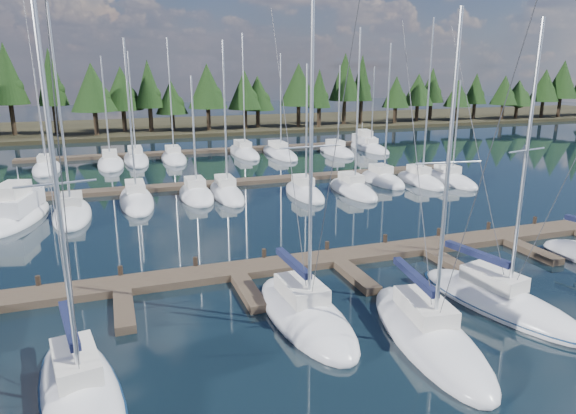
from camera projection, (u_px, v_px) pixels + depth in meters
name	position (u px, v px, depth m)	size (l,w,h in m)	color
ground	(272.00, 210.00, 41.33)	(260.00, 260.00, 0.00)	black
far_shore	(175.00, 126.00, 95.85)	(220.00, 30.00, 0.60)	#2C2818
main_dock	(338.00, 262.00, 29.78)	(44.00, 6.13, 0.90)	#4C3E2F
back_docks	(221.00, 165.00, 59.10)	(50.00, 21.80, 0.40)	#4C3E2F
front_sailboat_1	(81.00, 394.00, 17.63)	(4.12, 9.41, 14.16)	silver
front_sailboat_2	(305.00, 314.00, 23.33)	(3.43, 8.75, 14.53)	silver
front_sailboat_3	(428.00, 334.00, 21.57)	(4.24, 9.86, 13.98)	silver
front_sailboat_4	(499.00, 302.00, 24.54)	(4.78, 9.71, 13.91)	silver
back_sailboat_rows	(237.00, 171.00, 55.16)	(48.00, 33.47, 16.23)	silver
motor_yacht_left	(18.00, 213.00, 38.37)	(5.29, 9.93, 4.73)	silver
motor_yacht_right	(363.00, 144.00, 72.52)	(4.26, 8.75, 4.18)	silver
tree_line	(170.00, 90.00, 84.50)	(184.69, 11.59, 14.16)	black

